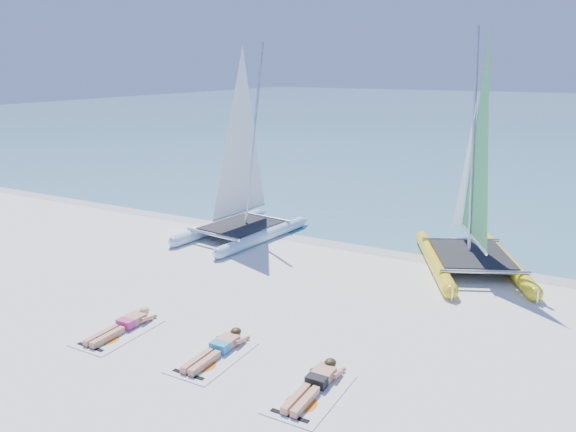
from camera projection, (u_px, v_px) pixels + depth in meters
name	position (u px, v px, depth m)	size (l,w,h in m)	color
ground	(269.00, 308.00, 13.16)	(140.00, 140.00, 0.00)	white
sea	(543.00, 113.00, 66.33)	(140.00, 115.00, 0.01)	#6EB1B8
wet_sand_strip	(358.00, 245.00, 17.80)	(140.00, 1.40, 0.01)	silver
catamaran_blue	(242.00, 179.00, 18.22)	(2.81, 4.96, 6.44)	#C2E5FF
catamaran_yellow	(472.00, 190.00, 15.68)	(4.26, 5.52, 6.80)	yellow
towel_a	(118.00, 333.00, 11.93)	(1.00, 1.85, 0.02)	silver
sunbather_a	(124.00, 324.00, 12.06)	(0.37, 1.73, 0.26)	tan
towel_b	(213.00, 357.00, 10.93)	(1.00, 1.85, 0.02)	silver
sunbather_b	(218.00, 348.00, 11.06)	(0.37, 1.73, 0.26)	tan
towel_c	(310.00, 393.00, 9.72)	(1.00, 1.85, 0.02)	silver
sunbather_c	(315.00, 383.00, 9.85)	(0.37, 1.73, 0.26)	tan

